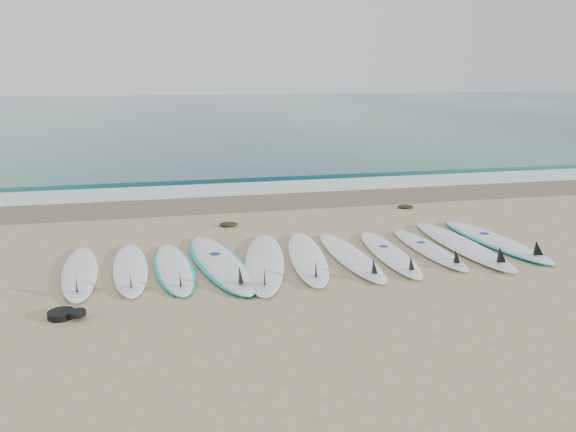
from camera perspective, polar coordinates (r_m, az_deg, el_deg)
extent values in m
plane|color=tan|center=(8.82, 2.00, -4.47)|extent=(120.00, 120.00, 0.00)
cube|color=#205B5A|center=(40.72, -9.57, 10.40)|extent=(120.00, 55.00, 0.03)
cube|color=brown|center=(12.68, -2.59, 1.49)|extent=(120.00, 1.80, 0.01)
cube|color=silver|center=(14.03, -3.57, 2.82)|extent=(120.00, 1.40, 0.04)
cube|color=#205B5A|center=(15.48, -4.44, 4.03)|extent=(120.00, 1.00, 0.10)
ellipsoid|color=white|center=(8.73, -20.40, -5.35)|extent=(0.73, 2.44, 0.08)
cone|color=black|center=(7.86, -20.68, -6.49)|extent=(0.23, 0.27, 0.26)
ellipsoid|color=white|center=(8.66, -15.73, -5.11)|extent=(0.66, 2.43, 0.08)
cone|color=black|center=(7.79, -15.69, -6.25)|extent=(0.22, 0.27, 0.26)
ellipsoid|color=white|center=(8.54, -11.53, -5.14)|extent=(0.69, 2.38, 0.08)
ellipsoid|color=#03BDAD|center=(8.54, -11.53, -5.18)|extent=(0.77, 2.40, 0.05)
cone|color=black|center=(7.69, -10.89, -6.27)|extent=(0.22, 0.27, 0.25)
ellipsoid|color=white|center=(8.62, -6.94, -4.68)|extent=(1.07, 2.94, 0.09)
ellipsoid|color=#03BDAD|center=(8.62, -6.94, -4.73)|extent=(1.17, 2.97, 0.07)
cone|color=black|center=(7.61, -4.90, -5.94)|extent=(0.29, 0.34, 0.31)
cylinder|color=navy|center=(8.86, -7.42, -3.84)|extent=(0.19, 0.19, 0.01)
ellipsoid|color=white|center=(8.61, -2.40, -4.62)|extent=(1.08, 2.93, 0.09)
cone|color=black|center=(7.56, -2.39, -6.04)|extent=(0.29, 0.34, 0.31)
ellipsoid|color=white|center=(8.82, 1.97, -4.17)|extent=(0.89, 2.70, 0.09)
cone|color=black|center=(7.86, 2.84, -5.36)|extent=(0.26, 0.31, 0.28)
ellipsoid|color=white|center=(8.92, 6.29, -4.05)|extent=(0.65, 2.54, 0.08)
cone|color=black|center=(8.07, 8.71, -5.06)|extent=(0.23, 0.28, 0.27)
ellipsoid|color=white|center=(9.14, 10.20, -3.73)|extent=(0.58, 2.44, 0.08)
cone|color=black|center=(8.32, 12.39, -4.67)|extent=(0.21, 0.27, 0.26)
cylinder|color=navy|center=(9.34, 9.71, -3.06)|extent=(0.14, 0.14, 0.01)
ellipsoid|color=silver|center=(9.52, 14.00, -3.22)|extent=(0.60, 2.34, 0.07)
cone|color=black|center=(8.78, 16.71, -3.98)|extent=(0.21, 0.26, 0.25)
cylinder|color=navy|center=(9.69, 13.38, -2.62)|extent=(0.14, 0.14, 0.01)
ellipsoid|color=white|center=(9.83, 17.18, -2.81)|extent=(0.73, 2.87, 0.09)
cone|color=black|center=(8.97, 20.76, -3.68)|extent=(0.26, 0.32, 0.30)
ellipsoid|color=white|center=(10.29, 20.20, -2.31)|extent=(0.87, 2.75, 0.09)
ellipsoid|color=#03BDAD|center=(10.29, 20.20, -2.34)|extent=(0.96, 2.78, 0.06)
cone|color=black|center=(9.54, 23.98, -2.99)|extent=(0.26, 0.31, 0.29)
cylinder|color=navy|center=(10.47, 19.34, -1.69)|extent=(0.17, 0.17, 0.01)
ellipsoid|color=black|center=(10.74, -6.06, -0.85)|extent=(0.36, 0.28, 0.07)
ellipsoid|color=black|center=(12.34, 11.85, 0.95)|extent=(0.35, 0.27, 0.07)
cylinder|color=black|center=(7.36, -22.03, -9.25)|extent=(0.32, 0.32, 0.08)
cylinder|color=black|center=(7.22, -20.61, -9.23)|extent=(0.20, 0.20, 0.06)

